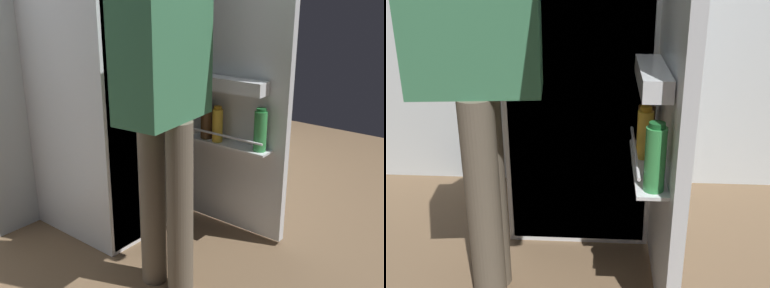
{
  "view_description": "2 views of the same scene",
  "coord_description": "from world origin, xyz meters",
  "views": [
    {
      "loc": [
        -1.68,
        -1.38,
        1.35
      ],
      "look_at": [
        -0.03,
        -0.06,
        0.62
      ],
      "focal_mm": 42.74,
      "sensor_mm": 36.0,
      "label": 1
    },
    {
      "loc": [
        0.11,
        -1.58,
        1.23
      ],
      "look_at": [
        0.02,
        -0.07,
        0.62
      ],
      "focal_mm": 43.14,
      "sensor_mm": 36.0,
      "label": 2
    }
  ],
  "objects": [
    {
      "name": "ground_plane",
      "position": [
        0.0,
        0.0,
        0.0
      ],
      "size": [
        5.29,
        5.29,
        0.0
      ],
      "primitive_type": "plane",
      "color": "brown"
    },
    {
      "name": "refrigerator",
      "position": [
        0.02,
        0.53,
        0.9
      ],
      "size": [
        0.69,
        1.29,
        1.79
      ],
      "color": "silver",
      "rests_on": "ground_plane"
    },
    {
      "name": "person",
      "position": [
        -0.3,
        -0.12,
        0.99
      ],
      "size": [
        0.58,
        0.71,
        1.65
      ],
      "color": "#665B4C",
      "rests_on": "ground_plane"
    }
  ]
}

